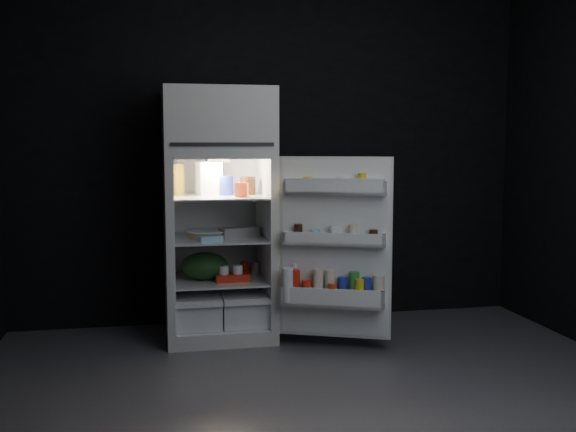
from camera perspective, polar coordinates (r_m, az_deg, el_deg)
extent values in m
cube|color=#515156|center=(3.88, 3.21, -14.93)|extent=(4.00, 3.40, 0.00)
cube|color=black|center=(5.28, -1.44, 5.66)|extent=(4.00, 0.00, 2.70)
cube|color=black|center=(2.03, 15.85, 4.63)|extent=(4.00, 0.00, 2.70)
cube|color=silver|center=(5.01, -5.82, -9.46)|extent=(0.76, 0.70, 0.10)
cube|color=silver|center=(4.85, -10.08, -2.18)|extent=(0.05, 0.70, 1.20)
cube|color=silver|center=(4.92, -1.79, -1.97)|extent=(0.05, 0.70, 1.20)
cube|color=white|center=(5.19, -6.26, -1.58)|extent=(0.66, 0.05, 1.20)
cube|color=silver|center=(4.82, -5.99, 5.35)|extent=(0.76, 0.70, 0.06)
cube|color=silver|center=(4.83, -6.02, 8.20)|extent=(0.76, 0.70, 0.42)
cube|color=black|center=(4.47, -5.55, 6.06)|extent=(0.68, 0.01, 0.02)
cube|color=white|center=(4.83, -9.73, -2.22)|extent=(0.01, 0.65, 1.20)
cube|color=white|center=(4.89, -2.07, -2.02)|extent=(0.01, 0.65, 1.20)
cube|color=white|center=(4.80, -5.96, 4.94)|extent=(0.66, 0.65, 0.01)
cube|color=white|center=(4.97, -5.80, -8.94)|extent=(0.66, 0.65, 0.01)
cube|color=white|center=(4.81, -5.92, 1.65)|extent=(0.65, 0.63, 0.01)
cube|color=white|center=(4.85, -5.88, -1.89)|extent=(0.65, 0.63, 0.01)
cube|color=white|center=(4.90, -5.84, -5.37)|extent=(0.65, 0.63, 0.01)
cube|color=white|center=(4.95, -7.76, -7.65)|extent=(0.32, 0.59, 0.22)
cube|color=white|center=(4.98, -3.93, -7.52)|extent=(0.32, 0.59, 0.22)
cube|color=white|center=(4.61, -7.50, -7.52)|extent=(0.32, 0.02, 0.03)
cube|color=white|center=(4.64, -3.40, -7.37)|extent=(0.32, 0.02, 0.03)
cube|color=#FFE5B2|center=(4.75, -5.89, 4.67)|extent=(0.14, 0.14, 0.02)
cube|color=silver|center=(4.54, 4.03, -2.66)|extent=(0.72, 0.35, 1.22)
cube|color=white|center=(4.52, 3.98, -2.72)|extent=(0.66, 0.29, 1.18)
cube|color=white|center=(4.43, 3.94, 1.93)|extent=(0.66, 0.35, 0.02)
cube|color=white|center=(4.39, 3.88, 2.39)|extent=(0.63, 0.29, 0.10)
cube|color=white|center=(4.40, 8.21, 2.34)|extent=(0.05, 0.09, 0.10)
cube|color=white|center=(4.49, -0.24, 2.48)|extent=(0.05, 0.09, 0.10)
cube|color=white|center=(4.46, 3.90, -2.37)|extent=(0.66, 0.36, 0.02)
cube|color=white|center=(4.42, 3.83, -2.01)|extent=(0.63, 0.29, 0.09)
cube|color=white|center=(4.43, 8.14, -2.04)|extent=(0.06, 0.10, 0.09)
cube|color=white|center=(4.52, -0.25, -1.82)|extent=(0.06, 0.10, 0.09)
cube|color=white|center=(4.52, 3.83, -7.48)|extent=(0.68, 0.40, 0.02)
cube|color=white|center=(4.45, 3.73, -6.99)|extent=(0.63, 0.29, 0.13)
cube|color=white|center=(4.48, 8.05, -6.96)|extent=(0.07, 0.14, 0.13)
cube|color=white|center=(4.57, -0.30, -6.64)|extent=(0.07, 0.14, 0.13)
cube|color=white|center=(4.43, 3.95, 3.12)|extent=(0.64, 0.34, 0.02)
cylinder|color=yellow|center=(4.41, 6.27, 2.82)|extent=(0.07, 0.07, 0.12)
cylinder|color=silver|center=(4.42, 4.46, 2.66)|extent=(0.08, 0.08, 0.09)
cylinder|color=yellow|center=(4.46, 1.65, 2.73)|extent=(0.08, 0.08, 0.10)
cylinder|color=black|center=(4.43, 7.24, -1.74)|extent=(0.07, 0.07, 0.09)
cylinder|color=beige|center=(4.44, 5.57, -1.47)|extent=(0.07, 0.07, 0.13)
cylinder|color=silver|center=(4.46, 3.91, -1.54)|extent=(0.07, 0.07, 0.11)
cylinder|color=#88C0D2|center=(4.47, 2.38, -1.65)|extent=(0.08, 0.08, 0.09)
cylinder|color=black|center=(4.49, 0.87, -1.42)|extent=(0.07, 0.07, 0.12)
cylinder|color=beige|center=(4.47, 7.68, -6.25)|extent=(0.10, 0.10, 0.20)
cylinder|color=#1F2EA8|center=(4.48, 6.65, -6.33)|extent=(0.08, 0.08, 0.18)
cylinder|color=#338C33|center=(4.48, 5.62, -6.09)|extent=(0.09, 0.09, 0.21)
cylinder|color=#1F2EA8|center=(4.49, 4.60, -6.29)|extent=(0.08, 0.08, 0.18)
cylinder|color=beige|center=(4.50, 3.59, -5.98)|extent=(0.09, 0.09, 0.22)
cylinder|color=beige|center=(4.51, 2.58, -5.91)|extent=(0.09, 0.09, 0.23)
cylinder|color=red|center=(4.53, 1.57, -6.38)|extent=(0.08, 0.08, 0.14)
cylinder|color=red|center=(4.54, 0.57, -5.92)|extent=(0.09, 0.09, 0.21)
cylinder|color=yellow|center=(4.44, 6.08, -6.46)|extent=(0.07, 0.07, 0.18)
cylinder|color=red|center=(4.47, 3.77, -6.61)|extent=(0.08, 0.08, 0.14)
cylinder|color=silver|center=(4.49, 1.98, -6.76)|extent=(0.08, 0.08, 0.10)
cylinder|color=white|center=(4.51, -0.03, -5.87)|extent=(0.09, 0.09, 0.23)
cylinder|color=white|center=(4.51, 0.57, -4.23)|extent=(0.05, 0.05, 0.02)
cube|color=white|center=(4.86, -6.72, 3.17)|extent=(0.18, 0.18, 0.24)
cylinder|color=#1F2EA8|center=(4.85, -5.35, 2.59)|extent=(0.13, 0.13, 0.14)
cylinder|color=black|center=(4.89, -3.42, 2.58)|extent=(0.12, 0.12, 0.13)
cylinder|color=gold|center=(4.89, -9.27, 3.04)|extent=(0.10, 0.10, 0.22)
cube|color=red|center=(4.68, -3.93, 2.23)|extent=(0.10, 0.09, 0.10)
cube|color=gray|center=(4.85, -4.13, -1.38)|extent=(0.30, 0.19, 0.07)
cylinder|color=tan|center=(4.87, -6.90, -1.55)|extent=(0.32, 0.32, 0.04)
cube|color=#88C0D2|center=(4.65, -6.58, -1.92)|extent=(0.17, 0.12, 0.04)
cube|color=beige|center=(5.00, -3.21, -1.26)|extent=(0.15, 0.14, 0.05)
ellipsoid|color=#193815|center=(4.86, -7.06, -4.22)|extent=(0.41, 0.38, 0.20)
cube|color=red|center=(4.80, -4.76, -5.21)|extent=(0.24, 0.14, 0.05)
cylinder|color=red|center=(5.05, -3.71, -4.40)|extent=(0.08, 0.08, 0.09)
cylinder|color=silver|center=(5.03, -2.79, -4.43)|extent=(0.08, 0.08, 0.09)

